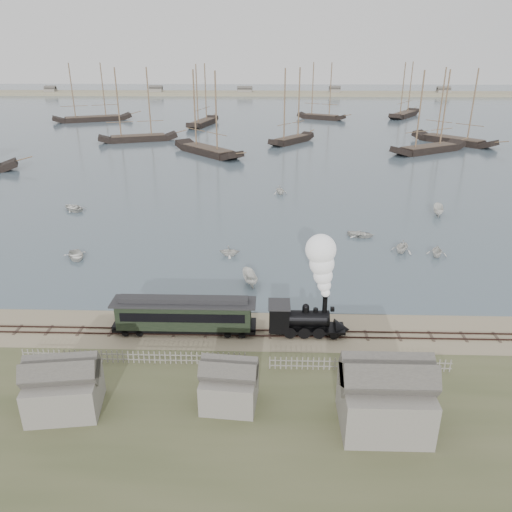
{
  "coord_description": "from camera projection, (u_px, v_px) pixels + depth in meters",
  "views": [
    {
      "loc": [
        4.88,
        -42.25,
        24.81
      ],
      "look_at": [
        3.38,
        8.52,
        3.5
      ],
      "focal_mm": 35.0,
      "sensor_mm": 36.0,
      "label": 1
    }
  ],
  "objects": [
    {
      "name": "harbor_water",
      "position": [
        259.0,
        112.0,
        205.35
      ],
      "size": [
        600.0,
        336.0,
        0.06
      ],
      "primitive_type": "cube",
      "color": "#414E5C",
      "rests_on": "ground"
    },
    {
      "name": "ground",
      "position": [
        219.0,
        322.0,
        48.67
      ],
      "size": [
        600.0,
        600.0,
        0.0
      ],
      "primitive_type": "plane",
      "color": "tan",
      "rests_on": "ground"
    },
    {
      "name": "picket_fence_west",
      "position": [
        135.0,
        363.0,
        42.4
      ],
      "size": [
        19.0,
        0.1,
        1.2
      ],
      "primitive_type": null,
      "color": "gray",
      "rests_on": "ground"
    },
    {
      "name": "schooner_4",
      "position": [
        434.0,
        112.0,
        123.18
      ],
      "size": [
        22.12,
        16.24,
        20.0
      ],
      "primitive_type": null,
      "rotation": [
        0.0,
        0.0,
        0.54
      ],
      "color": "black",
      "rests_on": "harbor_water"
    },
    {
      "name": "schooner_5",
      "position": [
        458.0,
        106.0,
        134.84
      ],
      "size": [
        19.93,
        21.42,
        20.0
      ],
      "primitive_type": null,
      "rotation": [
        0.0,
        0.0,
        -0.84
      ],
      "color": "black",
      "rests_on": "harbor_water"
    },
    {
      "name": "rowboat_7",
      "position": [
        280.0,
        190.0,
        90.65
      ],
      "size": [
        3.78,
        3.57,
        1.58
      ],
      "primitive_type": "imported",
      "rotation": [
        0.0,
        0.0,
        0.42
      ],
      "color": "silver",
      "rests_on": "harbor_water"
    },
    {
      "name": "schooner_8",
      "position": [
        322.0,
        91.0,
        181.12
      ],
      "size": [
        17.98,
        12.26,
        20.0
      ],
      "primitive_type": null,
      "rotation": [
        0.0,
        0.0,
        -0.49
      ],
      "color": "black",
      "rests_on": "harbor_water"
    },
    {
      "name": "far_spit",
      "position": [
        263.0,
        95.0,
        279.1
      ],
      "size": [
        500.0,
        20.0,
        1.8
      ],
      "primitive_type": "cube",
      "color": "tan",
      "rests_on": "ground"
    },
    {
      "name": "rowboat_4",
      "position": [
        402.0,
        246.0,
        64.81
      ],
      "size": [
        4.22,
        4.07,
        1.71
      ],
      "primitive_type": "imported",
      "rotation": [
        0.0,
        0.0,
        5.74
      ],
      "color": "silver",
      "rests_on": "harbor_water"
    },
    {
      "name": "schooner_6",
      "position": [
        89.0,
        92.0,
        176.7
      ],
      "size": [
        27.51,
        16.99,
        20.0
      ],
      "primitive_type": null,
      "rotation": [
        0.0,
        0.0,
        0.42
      ],
      "color": "black",
      "rests_on": "harbor_water"
    },
    {
      "name": "locomotive",
      "position": [
        317.0,
        293.0,
        44.89
      ],
      "size": [
        7.58,
        2.83,
        9.45
      ],
      "color": "black",
      "rests_on": "ground"
    },
    {
      "name": "beached_dinghy",
      "position": [
        133.0,
        317.0,
        48.8
      ],
      "size": [
        2.94,
        3.83,
        0.73
      ],
      "primitive_type": "imported",
      "rotation": [
        0.0,
        0.0,
        1.45
      ],
      "color": "silver",
      "rests_on": "ground"
    },
    {
      "name": "picket_fence_east",
      "position": [
        360.0,
        370.0,
        41.42
      ],
      "size": [
        15.0,
        0.1,
        1.2
      ],
      "primitive_type": null,
      "color": "gray",
      "rests_on": "ground"
    },
    {
      "name": "rowboat_2",
      "position": [
        250.0,
        278.0,
        56.18
      ],
      "size": [
        3.87,
        2.34,
        1.4
      ],
      "primitive_type": "imported",
      "rotation": [
        0.0,
        0.0,
        3.43
      ],
      "color": "silver",
      "rests_on": "harbor_water"
    },
    {
      "name": "schooner_2",
      "position": [
        206.0,
        113.0,
        120.96
      ],
      "size": [
        19.79,
        21.07,
        20.0
      ],
      "primitive_type": null,
      "rotation": [
        0.0,
        0.0,
        -0.84
      ],
      "color": "black",
      "rests_on": "harbor_water"
    },
    {
      "name": "rowboat_3",
      "position": [
        361.0,
        234.0,
        70.33
      ],
      "size": [
        3.54,
        4.28,
        0.77
      ],
      "primitive_type": "imported",
      "rotation": [
        0.0,
        0.0,
        1.3
      ],
      "color": "silver",
      "rests_on": "harbor_water"
    },
    {
      "name": "shed_left",
      "position": [
        67.0,
        409.0,
        36.96
      ],
      "size": [
        5.0,
        4.0,
        4.1
      ],
      "primitive_type": null,
      "color": "gray",
      "rests_on": "ground"
    },
    {
      "name": "rowboat_0",
      "position": [
        76.0,
        256.0,
        63.06
      ],
      "size": [
        4.74,
        4.27,
        0.81
      ],
      "primitive_type": "imported",
      "rotation": [
        0.0,
        0.0,
        0.48
      ],
      "color": "silver",
      "rests_on": "harbor_water"
    },
    {
      "name": "rowboat_5",
      "position": [
        438.0,
        210.0,
        79.35
      ],
      "size": [
        4.25,
        2.42,
        1.55
      ],
      "primitive_type": "imported",
      "rotation": [
        0.0,
        0.0,
        2.9
      ],
      "color": "silver",
      "rests_on": "harbor_water"
    },
    {
      "name": "schooner_9",
      "position": [
        407.0,
        90.0,
        187.43
      ],
      "size": [
        16.61,
        22.27,
        20.0
      ],
      "primitive_type": null,
      "rotation": [
        0.0,
        0.0,
        1.01
      ],
      "color": "black",
      "rests_on": "harbor_water"
    },
    {
      "name": "passenger_coach",
      "position": [
        184.0,
        314.0,
        46.12
      ],
      "size": [
        13.25,
        2.56,
        3.22
      ],
      "color": "black",
      "rests_on": "ground"
    },
    {
      "name": "rail_track",
      "position": [
        217.0,
        333.0,
        46.81
      ],
      "size": [
        120.0,
        1.8,
        0.16
      ],
      "color": "#321F1B",
      "rests_on": "ground"
    },
    {
      "name": "schooner_1",
      "position": [
        135.0,
        105.0,
        138.1
      ],
      "size": [
        22.3,
        11.93,
        20.0
      ],
      "primitive_type": null,
      "rotation": [
        0.0,
        0.0,
        0.33
      ],
      "color": "black",
      "rests_on": "harbor_water"
    },
    {
      "name": "schooner_7",
      "position": [
        202.0,
        95.0,
        166.63
      ],
      "size": [
        9.48,
        21.66,
        20.0
      ],
      "primitive_type": null,
      "rotation": [
        0.0,
        0.0,
        1.34
      ],
      "color": "black",
      "rests_on": "harbor_water"
    },
    {
      "name": "rowboat_6",
      "position": [
        73.0,
        207.0,
        81.81
      ],
      "size": [
        5.14,
        5.3,
        0.9
      ],
      "primitive_type": "imported",
      "rotation": [
        0.0,
        0.0,
        4.02
      ],
      "color": "silver",
      "rests_on": "harbor_water"
    },
    {
      "name": "shed_right",
      "position": [
        382.0,
        425.0,
        35.41
      ],
      "size": [
        6.0,
        5.0,
        5.1
      ],
      "primitive_type": null,
      "color": "gray",
      "rests_on": "ground"
    },
    {
      "name": "rowboat_8",
      "position": [
        437.0,
        251.0,
        63.58
      ],
      "size": [
        3.56,
        3.28,
        1.56
      ],
      "primitive_type": "imported",
      "rotation": [
        0.0,
        0.0,
        2.86
      ],
      "color": "silver",
      "rests_on": "harbor_water"
    },
    {
      "name": "rowboat_1",
      "position": [
        230.0,
        251.0,
        63.74
      ],
      "size": [
        2.37,
        2.7,
        1.36
      ],
      "primitive_type": "imported",
      "rotation": [
        0.0,
        0.0,
        1.52
      ],
      "color": "silver",
      "rests_on": "harbor_water"
    },
    {
      "name": "schooner_3",
      "position": [
        293.0,
        106.0,
        135.33
      ],
      "size": [
        13.81,
        16.29,
        20.0
      ],
      "primitive_type": null,
      "rotation": [
        0.0,
        0.0,
        0.92
      ],
      "color": "black",
      "rests_on": "harbor_water"
    },
    {
      "name": "shed_mid",
      "position": [
        230.0,
        404.0,
        37.56
      ],
      "size": [
        4.0,
        3.5,
        3.6
      ],
      "primitive_type": null,
      "color": "gray",
      "rests_on": "ground"
    }
  ]
}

